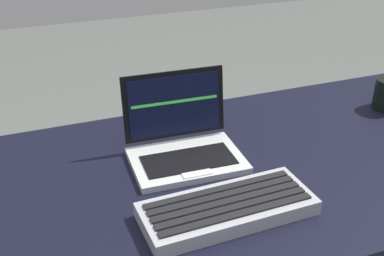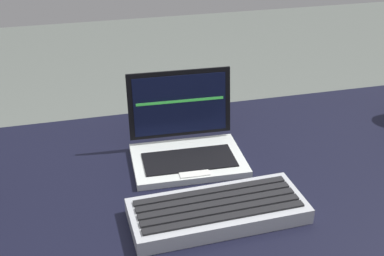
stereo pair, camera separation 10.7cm
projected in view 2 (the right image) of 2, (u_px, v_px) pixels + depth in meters
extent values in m
cube|color=black|center=(206.00, 179.00, 1.11)|extent=(1.77, 0.70, 0.03)
cube|color=silver|center=(188.00, 160.00, 1.14)|extent=(0.26, 0.19, 0.02)
cube|color=black|center=(189.00, 160.00, 1.12)|extent=(0.21, 0.11, 0.00)
cube|color=silver|center=(194.00, 173.00, 1.07)|extent=(0.07, 0.03, 0.00)
cube|color=black|center=(180.00, 103.00, 1.17)|extent=(0.25, 0.04, 0.16)
cube|color=black|center=(180.00, 105.00, 1.17)|extent=(0.22, 0.03, 0.14)
cube|color=#4CF259|center=(180.00, 101.00, 1.17)|extent=(0.21, 0.01, 0.01)
cube|color=#B5B8BF|center=(218.00, 211.00, 0.96)|extent=(0.35, 0.15, 0.03)
cube|color=black|center=(226.00, 217.00, 0.91)|extent=(0.32, 0.03, 0.00)
cube|color=black|center=(222.00, 210.00, 0.93)|extent=(0.32, 0.03, 0.00)
cube|color=black|center=(218.00, 204.00, 0.95)|extent=(0.32, 0.03, 0.00)
cube|color=black|center=(214.00, 197.00, 0.97)|extent=(0.32, 0.03, 0.00)
cube|color=black|center=(211.00, 191.00, 0.98)|extent=(0.32, 0.03, 0.00)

